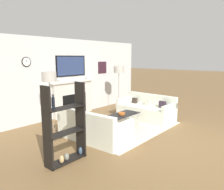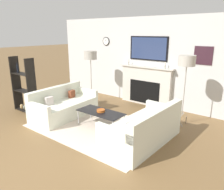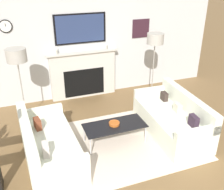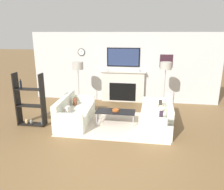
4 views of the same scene
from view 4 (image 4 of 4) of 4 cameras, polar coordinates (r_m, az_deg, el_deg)
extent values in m
plane|color=brown|center=(4.89, -2.89, -17.32)|extent=(60.00, 60.00, 0.00)
cube|color=silver|center=(8.63, 2.97, 7.13)|extent=(7.34, 0.07, 2.70)
cube|color=beige|center=(8.67, 2.82, 2.07)|extent=(1.68, 0.16, 1.19)
cube|color=black|center=(8.64, 2.75, 0.79)|extent=(1.04, 0.01, 0.71)
cube|color=beige|center=(8.53, 2.86, 6.03)|extent=(1.80, 0.22, 0.04)
cylinder|color=#B2AD9E|center=(8.57, -1.37, 6.57)|extent=(0.04, 0.04, 0.10)
cylinder|color=white|center=(8.55, -1.37, 7.20)|extent=(0.03, 0.03, 0.09)
cylinder|color=#B2AD9E|center=(8.44, 7.12, 6.31)|extent=(0.04, 0.04, 0.10)
cylinder|color=white|center=(8.43, 7.15, 6.95)|extent=(0.03, 0.03, 0.09)
cube|color=black|center=(8.53, 2.98, 9.84)|extent=(1.27, 0.04, 0.72)
cube|color=navy|center=(8.51, 2.96, 9.82)|extent=(1.18, 0.01, 0.65)
cylinder|color=black|center=(8.84, -8.00, 11.03)|extent=(0.28, 0.02, 0.28)
cylinder|color=silver|center=(8.82, -8.03, 11.02)|extent=(0.24, 0.00, 0.24)
cube|color=black|center=(8.82, -8.04, 11.22)|extent=(0.01, 0.00, 0.06)
cube|color=#331A25|center=(8.54, 13.98, 8.63)|extent=(0.48, 0.02, 0.48)
cube|color=beige|center=(6.70, 0.69, -7.54)|extent=(3.12, 2.17, 0.01)
cube|color=white|center=(6.88, -9.39, -5.25)|extent=(0.95, 1.87, 0.42)
cube|color=white|center=(6.85, -12.38, -2.02)|extent=(0.25, 1.84, 0.37)
cube|color=white|center=(7.58, -7.81, -0.77)|extent=(0.87, 0.14, 0.18)
cube|color=white|center=(6.00, -11.65, -5.54)|extent=(0.87, 0.14, 0.18)
cube|color=brown|center=(7.18, -9.66, -1.70)|extent=(0.13, 0.22, 0.20)
cube|color=beige|center=(6.44, -11.56, -3.88)|extent=(0.11, 0.21, 0.21)
cube|color=white|center=(6.57, 11.29, -6.26)|extent=(0.95, 1.91, 0.45)
cube|color=white|center=(6.44, 14.62, -3.08)|extent=(0.24, 1.88, 0.36)
cube|color=silver|center=(5.63, 11.42, -6.67)|extent=(0.87, 0.14, 0.18)
cube|color=white|center=(7.30, 11.46, -1.35)|extent=(0.87, 0.14, 0.18)
cube|color=#362735|center=(5.93, 12.70, -5.35)|extent=(0.12, 0.23, 0.22)
cube|color=beige|center=(6.46, 12.60, -3.68)|extent=(0.12, 0.20, 0.19)
cube|color=#382C27|center=(6.99, 12.52, -2.17)|extent=(0.11, 0.19, 0.19)
cube|color=black|center=(6.62, 0.94, -4.33)|extent=(1.18, 0.53, 0.02)
cylinder|color=#B7B7BC|center=(6.58, -4.11, -6.32)|extent=(0.02, 0.02, 0.37)
cylinder|color=#B7B7BC|center=(6.44, 5.54, -6.87)|extent=(0.02, 0.02, 0.37)
cylinder|color=#B7B7BC|center=(6.99, -3.30, -4.93)|extent=(0.02, 0.02, 0.37)
cylinder|color=#B7B7BC|center=(6.86, 5.77, -5.41)|extent=(0.02, 0.02, 0.37)
cylinder|color=#BB591E|center=(6.63, 0.94, -4.02)|extent=(0.20, 0.20, 0.05)
torus|color=#C15D25|center=(6.62, 0.95, -3.83)|extent=(0.21, 0.21, 0.02)
cylinder|color=#9E998E|center=(8.27, -7.75, -2.11)|extent=(0.09, 0.23, 0.27)
cylinder|color=#9E998E|center=(8.37, -8.89, -1.96)|extent=(0.17, 0.19, 0.27)
cylinder|color=#9E998E|center=(8.18, -8.89, -2.37)|extent=(0.23, 0.07, 0.27)
cylinder|color=#9E998E|center=(8.08, -8.72, 2.61)|extent=(0.02, 0.02, 1.16)
cylinder|color=#B2ADA3|center=(7.95, -8.93, 7.59)|extent=(0.40, 0.40, 0.26)
cylinder|color=#9E998E|center=(7.99, 13.93, -3.06)|extent=(0.09, 0.23, 0.28)
cylinder|color=#9E998E|center=(8.02, 12.59, -2.92)|extent=(0.17, 0.19, 0.28)
cylinder|color=#9E998E|center=(7.85, 13.08, -3.36)|extent=(0.23, 0.07, 0.28)
cylinder|color=#9E998E|center=(7.75, 13.55, 2.08)|extent=(0.02, 0.02, 1.22)
cylinder|color=#B2ADA3|center=(7.61, 13.90, 7.44)|extent=(0.39, 0.39, 0.25)
cube|color=black|center=(7.02, -23.48, -1.02)|extent=(0.04, 0.28, 1.57)
cube|color=black|center=(6.63, -17.61, -1.36)|extent=(0.04, 0.28, 1.57)
cube|color=black|center=(7.06, -20.02, -7.09)|extent=(0.84, 0.28, 0.02)
cube|color=black|center=(6.87, -20.48, -2.63)|extent=(0.84, 0.28, 0.01)
cube|color=black|center=(6.73, -20.90, 1.44)|extent=(0.84, 0.28, 0.02)
ellipsoid|color=slate|center=(7.01, -20.32, -6.53)|extent=(0.10, 0.10, 0.15)
ellipsoid|color=tan|center=(7.06, -21.40, -6.46)|extent=(0.10, 0.10, 0.16)
ellipsoid|color=#3C526A|center=(6.84, -17.77, -6.80)|extent=(0.08, 0.08, 0.17)
cylinder|color=black|center=(6.83, -22.72, 2.50)|extent=(0.06, 0.06, 0.23)
cylinder|color=black|center=(6.80, -22.85, 3.66)|extent=(0.03, 0.03, 0.06)
camera|label=1|loc=(6.28, -59.41, 2.54)|focal=35.00mm
camera|label=2|loc=(3.45, 53.31, 2.23)|focal=35.00mm
camera|label=3|loc=(3.25, -40.45, 19.37)|focal=42.00mm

